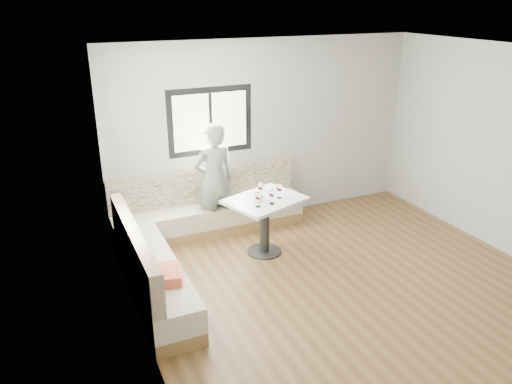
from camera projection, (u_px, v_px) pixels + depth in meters
room at (350, 180)px, 5.65m from camera, size 5.01×5.01×2.81m
banquette at (187, 235)px, 6.78m from camera, size 2.90×2.80×0.95m
table at (265, 213)px, 6.80m from camera, size 1.18×1.05×0.81m
person at (214, 181)px, 7.24m from camera, size 0.66×0.46×1.71m
olive_ramekin at (258, 199)px, 6.66m from camera, size 0.11×0.11×0.04m
wine_glass_a at (258, 196)px, 6.42m from camera, size 0.09×0.09×0.21m
wine_glass_b at (272, 194)px, 6.51m from camera, size 0.09×0.09×0.21m
wine_glass_c at (279, 188)px, 6.69m from camera, size 0.09×0.09×0.21m
wine_glass_d at (261, 187)px, 6.74m from camera, size 0.09×0.09×0.21m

